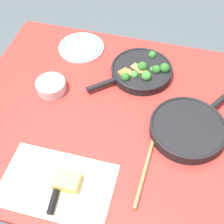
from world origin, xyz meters
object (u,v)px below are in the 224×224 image
at_px(cheese_block, 67,181).
at_px(grater_knife, 56,191).
at_px(skillet_eggs, 188,128).
at_px(wooden_spoon, 150,150).
at_px(dinner_plate_stack, 81,46).
at_px(prep_bowl_steel, 51,86).
at_px(skillet_broccoli, 141,71).

bearing_deg(cheese_block, grater_knife, -123.56).
bearing_deg(cheese_block, skillet_eggs, 40.46).
bearing_deg(wooden_spoon, cheese_block, 131.10).
bearing_deg(dinner_plate_stack, prep_bowl_steel, -97.84).
xyz_separation_m(skillet_broccoli, dinner_plate_stack, (-0.32, 0.11, -0.01)).
bearing_deg(grater_knife, prep_bowl_steel, 17.63).
bearing_deg(skillet_eggs, cheese_block, 163.88).
distance_m(grater_knife, prep_bowl_steel, 0.49).
xyz_separation_m(skillet_eggs, dinner_plate_stack, (-0.57, 0.38, -0.01)).
xyz_separation_m(skillet_broccoli, skillet_eggs, (0.24, -0.27, -0.00)).
relative_size(wooden_spoon, dinner_plate_stack, 1.74).
bearing_deg(grater_knife, wooden_spoon, -55.31).
relative_size(skillet_broccoli, dinner_plate_stack, 1.58).
bearing_deg(skillet_broccoli, grater_knife, 34.09).
relative_size(skillet_eggs, prep_bowl_steel, 3.18).
height_order(wooden_spoon, grater_knife, grater_knife).
distance_m(skillet_broccoli, prep_bowl_steel, 0.41).
height_order(skillet_eggs, cheese_block, skillet_eggs).
bearing_deg(grater_knife, skillet_eggs, -53.94).
xyz_separation_m(grater_knife, dinner_plate_stack, (-0.15, 0.75, 0.00)).
xyz_separation_m(wooden_spoon, grater_knife, (-0.29, -0.24, 0.00)).
distance_m(grater_knife, dinner_plate_stack, 0.76).
relative_size(skillet_broccoli, prep_bowl_steel, 2.73).
bearing_deg(wooden_spoon, grater_knife, 133.29).
height_order(skillet_eggs, grater_knife, skillet_eggs).
distance_m(skillet_eggs, dinner_plate_stack, 0.68).
bearing_deg(dinner_plate_stack, skillet_eggs, -33.79).
bearing_deg(skillet_broccoli, wooden_spoon, 65.53).
height_order(wooden_spoon, cheese_block, cheese_block).
distance_m(skillet_broccoli, skillet_eggs, 0.36).
height_order(skillet_broccoli, prep_bowl_steel, skillet_broccoli).
distance_m(wooden_spoon, dinner_plate_stack, 0.67).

